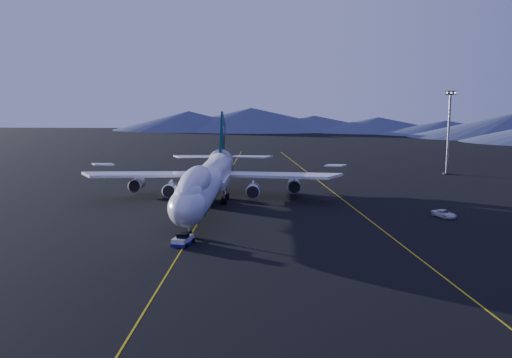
{
  "coord_description": "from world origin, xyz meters",
  "views": [
    {
      "loc": [
        15.39,
        -121.34,
        25.28
      ],
      "look_at": [
        10.42,
        0.4,
        6.0
      ],
      "focal_mm": 40.0,
      "sensor_mm": 36.0,
      "label": 1
    }
  ],
  "objects_px": {
    "pushback_tug": "(183,241)",
    "service_van": "(444,214)",
    "boeing_747": "(208,180)",
    "floodlight_mast": "(449,132)"
  },
  "relations": [
    {
      "from": "service_van",
      "to": "floodlight_mast",
      "type": "height_order",
      "value": "floodlight_mast"
    },
    {
      "from": "boeing_747",
      "to": "pushback_tug",
      "type": "bearing_deg",
      "value": -90.57
    },
    {
      "from": "boeing_747",
      "to": "floodlight_mast",
      "type": "distance_m",
      "value": 83.01
    },
    {
      "from": "service_van",
      "to": "floodlight_mast",
      "type": "distance_m",
      "value": 62.92
    },
    {
      "from": "boeing_747",
      "to": "pushback_tug",
      "type": "distance_m",
      "value": 31.61
    },
    {
      "from": "pushback_tug",
      "to": "service_van",
      "type": "xyz_separation_m",
      "value": [
        48.62,
        22.13,
        0.1
      ]
    },
    {
      "from": "service_van",
      "to": "floodlight_mast",
      "type": "relative_size",
      "value": 0.22
    },
    {
      "from": "pushback_tug",
      "to": "service_van",
      "type": "distance_m",
      "value": 53.42
    },
    {
      "from": "boeing_747",
      "to": "service_van",
      "type": "distance_m",
      "value": 49.41
    },
    {
      "from": "pushback_tug",
      "to": "floodlight_mast",
      "type": "bearing_deg",
      "value": 63.46
    }
  ]
}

